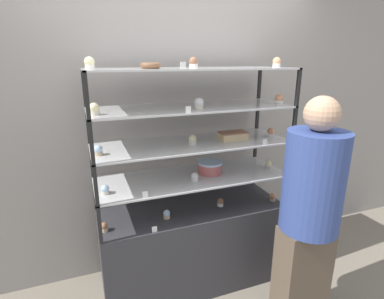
# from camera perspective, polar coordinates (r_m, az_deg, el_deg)

# --- Properties ---
(ground_plane) EXTENTS (20.00, 20.00, 0.00)m
(ground_plane) POSITION_cam_1_polar(r_m,az_deg,el_deg) (2.86, 0.00, -23.48)
(ground_plane) COLOR gray
(back_wall) EXTENTS (8.00, 0.05, 2.60)m
(back_wall) POSITION_cam_1_polar(r_m,az_deg,el_deg) (2.63, -3.16, 4.71)
(back_wall) COLOR gray
(back_wall) RESTS_ON ground_plane
(display_base) EXTENTS (1.48, 0.53, 0.70)m
(display_base) POSITION_cam_1_polar(r_m,az_deg,el_deg) (2.65, 0.00, -17.70)
(display_base) COLOR #333338
(display_base) RESTS_ON ground_plane
(display_riser_lower) EXTENTS (1.48, 0.53, 0.27)m
(display_riser_lower) POSITION_cam_1_polar(r_m,az_deg,el_deg) (2.36, 0.00, -5.42)
(display_riser_lower) COLOR black
(display_riser_lower) RESTS_ON display_base
(display_riser_middle) EXTENTS (1.48, 0.53, 0.27)m
(display_riser_middle) POSITION_cam_1_polar(r_m,az_deg,el_deg) (2.27, 0.00, 0.98)
(display_riser_middle) COLOR black
(display_riser_middle) RESTS_ON display_riser_lower
(display_riser_upper) EXTENTS (1.48, 0.53, 0.27)m
(display_riser_upper) POSITION_cam_1_polar(r_m,az_deg,el_deg) (2.21, 0.00, 7.81)
(display_riser_upper) COLOR black
(display_riser_upper) RESTS_ON display_riser_middle
(display_riser_top) EXTENTS (1.48, 0.53, 0.27)m
(display_riser_top) POSITION_cam_1_polar(r_m,az_deg,el_deg) (2.18, 0.00, 14.91)
(display_riser_top) COLOR black
(display_riser_top) RESTS_ON display_riser_upper
(layer_cake_centerpiece) EXTENTS (0.20, 0.20, 0.10)m
(layer_cake_centerpiece) POSITION_cam_1_polar(r_m,az_deg,el_deg) (2.40, 3.45, -3.38)
(layer_cake_centerpiece) COLOR #C66660
(layer_cake_centerpiece) RESTS_ON display_riser_lower
(sheet_cake_frosted) EXTENTS (0.22, 0.12, 0.06)m
(sheet_cake_frosted) POSITION_cam_1_polar(r_m,az_deg,el_deg) (2.36, 7.78, 2.62)
(sheet_cake_frosted) COLOR #DBBC84
(sheet_cake_frosted) RESTS_ON display_riser_middle
(cupcake_0) EXTENTS (0.05, 0.05, 0.07)m
(cupcake_0) POSITION_cam_1_polar(r_m,az_deg,el_deg) (2.23, -16.37, -13.98)
(cupcake_0) COLOR #CCB28C
(cupcake_0) RESTS_ON display_base
(cupcake_1) EXTENTS (0.05, 0.05, 0.07)m
(cupcake_1) POSITION_cam_1_polar(r_m,az_deg,el_deg) (2.31, -4.85, -12.19)
(cupcake_1) COLOR #CCB28C
(cupcake_1) RESTS_ON display_base
(cupcake_2) EXTENTS (0.05, 0.05, 0.07)m
(cupcake_2) POSITION_cam_1_polar(r_m,az_deg,el_deg) (2.49, 5.44, -9.98)
(cupcake_2) COLOR white
(cupcake_2) RESTS_ON display_base
(cupcake_3) EXTENTS (0.05, 0.05, 0.07)m
(cupcake_3) POSITION_cam_1_polar(r_m,az_deg,el_deg) (2.65, 15.12, -8.76)
(cupcake_3) COLOR #CCB28C
(cupcake_3) RESTS_ON display_base
(price_tag_0) EXTENTS (0.04, 0.00, 0.04)m
(price_tag_0) POSITION_cam_1_polar(r_m,az_deg,el_deg) (2.16, -7.15, -14.85)
(price_tag_0) COLOR white
(price_tag_0) RESTS_ON display_base
(cupcake_4) EXTENTS (0.06, 0.06, 0.07)m
(cupcake_4) POSITION_cam_1_polar(r_m,az_deg,el_deg) (2.13, -16.23, -7.37)
(cupcake_4) COLOR beige
(cupcake_4) RESTS_ON display_riser_lower
(cupcake_5) EXTENTS (0.06, 0.06, 0.07)m
(cupcake_5) POSITION_cam_1_polar(r_m,az_deg,el_deg) (2.26, 0.53, -5.23)
(cupcake_5) COLOR white
(cupcake_5) RESTS_ON display_riser_lower
(cupcake_6) EXTENTS (0.06, 0.06, 0.07)m
(cupcake_6) POSITION_cam_1_polar(r_m,az_deg,el_deg) (2.60, 14.27, -2.74)
(cupcake_6) COLOR beige
(cupcake_6) RESTS_ON display_riser_lower
(price_tag_1) EXTENTS (0.04, 0.00, 0.04)m
(price_tag_1) POSITION_cam_1_polar(r_m,az_deg,el_deg) (2.02, -8.91, -8.47)
(price_tag_1) COLOR white
(price_tag_1) RESTS_ON display_riser_lower
(cupcake_7) EXTENTS (0.06, 0.06, 0.07)m
(cupcake_7) POSITION_cam_1_polar(r_m,az_deg,el_deg) (2.05, -17.46, -0.19)
(cupcake_7) COLOR #CCB28C
(cupcake_7) RESTS_ON display_riser_middle
(cupcake_8) EXTENTS (0.06, 0.06, 0.07)m
(cupcake_8) POSITION_cam_1_polar(r_m,az_deg,el_deg) (2.21, 0.13, 1.84)
(cupcake_8) COLOR white
(cupcake_8) RESTS_ON display_riser_middle
(cupcake_9) EXTENTS (0.06, 0.06, 0.07)m
(cupcake_9) POSITION_cam_1_polar(r_m,az_deg,el_deg) (2.53, 14.81, 3.18)
(cupcake_9) COLOR white
(cupcake_9) RESTS_ON display_riser_middle
(price_tag_2) EXTENTS (0.04, 0.00, 0.04)m
(price_tag_2) POSITION_cam_1_polar(r_m,az_deg,el_deg) (2.27, 13.74, 1.42)
(price_tag_2) COLOR white
(price_tag_2) RESTS_ON display_riser_middle
(cupcake_10) EXTENTS (0.06, 0.06, 0.08)m
(cupcake_10) POSITION_cam_1_polar(r_m,az_deg,el_deg) (1.96, -18.13, 7.30)
(cupcake_10) COLOR beige
(cupcake_10) RESTS_ON display_riser_upper
(cupcake_11) EXTENTS (0.06, 0.06, 0.08)m
(cupcake_11) POSITION_cam_1_polar(r_m,az_deg,el_deg) (2.11, 1.34, 8.76)
(cupcake_11) COLOR beige
(cupcake_11) RESTS_ON display_riser_upper
(cupcake_12) EXTENTS (0.06, 0.06, 0.08)m
(cupcake_12) POSITION_cam_1_polar(r_m,az_deg,el_deg) (2.44, 16.25, 9.19)
(cupcake_12) COLOR white
(cupcake_12) RESTS_ON display_riser_upper
(price_tag_3) EXTENTS (0.04, 0.00, 0.04)m
(price_tag_3) POSITION_cam_1_polar(r_m,az_deg,el_deg) (1.94, -0.70, 7.62)
(price_tag_3) COLOR white
(price_tag_3) RESTS_ON display_riser_upper
(cupcake_13) EXTENTS (0.06, 0.06, 0.07)m
(cupcake_13) POSITION_cam_1_polar(r_m,az_deg,el_deg) (1.97, -18.94, 15.28)
(cupcake_13) COLOR white
(cupcake_13) RESTS_ON display_riser_top
(cupcake_14) EXTENTS (0.06, 0.06, 0.07)m
(cupcake_14) POSITION_cam_1_polar(r_m,az_deg,el_deg) (2.14, 0.29, 16.20)
(cupcake_14) COLOR white
(cupcake_14) RESTS_ON display_riser_top
(cupcake_15) EXTENTS (0.06, 0.06, 0.07)m
(cupcake_15) POSITION_cam_1_polar(r_m,az_deg,el_deg) (2.44, 15.83, 15.67)
(cupcake_15) COLOR white
(cupcake_15) RESTS_ON display_riser_top
(price_tag_4) EXTENTS (0.04, 0.00, 0.04)m
(price_tag_4) POSITION_cam_1_polar(r_m,az_deg,el_deg) (1.90, -1.72, 15.72)
(price_tag_4) COLOR white
(price_tag_4) RESTS_ON display_riser_top
(donut_glazed) EXTENTS (0.14, 0.14, 0.04)m
(donut_glazed) POSITION_cam_1_polar(r_m,az_deg,el_deg) (2.07, -7.90, 15.58)
(donut_glazed) COLOR brown
(donut_glazed) RESTS_ON display_riser_top
(customer_figure) EXTENTS (0.38, 0.38, 1.65)m
(customer_figure) POSITION_cam_1_polar(r_m,az_deg,el_deg) (2.17, 21.47, -11.08)
(customer_figure) COLOR brown
(customer_figure) RESTS_ON ground_plane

